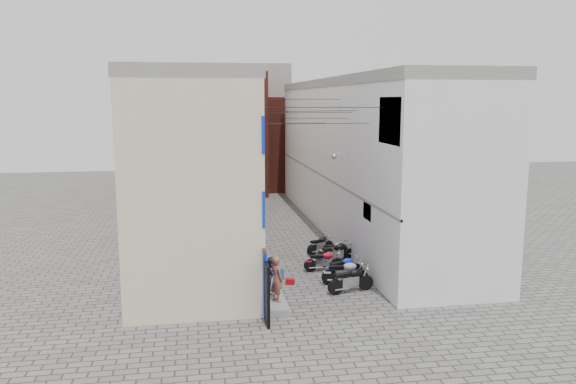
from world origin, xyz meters
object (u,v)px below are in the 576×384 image
motorcycle_g (320,243)px  water_jug_near (280,274)px  motorcycle_c (344,267)px  motorcycle_d (324,260)px  red_crate (290,282)px  person_a (277,279)px  motorcycle_e (337,252)px  water_jug_far (274,272)px  motorcycle_b (345,271)px  motorcycle_f (336,249)px  motorcycle_a (351,278)px  person_b (272,275)px

motorcycle_g → water_jug_near: (-2.67, -3.84, -0.28)m
motorcycle_c → motorcycle_d: (-0.60, 1.25, -0.02)m
red_crate → person_a: bearing=-110.5°
motorcycle_e → water_jug_far: (-3.22, -1.37, -0.39)m
motorcycle_b → water_jug_far: motorcycle_b is taller
motorcycle_f → water_jug_near: size_ratio=3.64×
motorcycle_a → person_b: size_ratio=1.42×
person_a → person_b: size_ratio=1.20×
motorcycle_c → motorcycle_f: bearing=153.5°
water_jug_near → person_a: bearing=-101.2°
person_a → motorcycle_e: bearing=-61.0°
motorcycle_e → water_jug_far: 3.52m
motorcycle_b → motorcycle_d: size_ratio=1.08×
motorcycle_a → water_jug_near: 3.37m
motorcycle_b → water_jug_near: bearing=-106.1°
motorcycle_c → motorcycle_a: bearing=-24.3°
motorcycle_d → water_jug_far: (-2.37, -0.42, -0.31)m
motorcycle_a → person_a: size_ratio=1.18×
red_crate → motorcycle_e: bearing=43.0°
water_jug_far → motorcycle_f: bearing=33.6°
motorcycle_e → motorcycle_g: bearing=169.7°
person_b → person_a: bearing=-165.8°
motorcycle_d → person_a: (-2.80, -4.15, 0.59)m
motorcycle_c → water_jug_far: (-2.97, 0.83, -0.33)m
motorcycle_c → water_jug_far: bearing=-124.0°
person_a → red_crate: size_ratio=4.75×
motorcycle_d → red_crate: (-1.84, -1.57, -0.42)m
motorcycle_g → water_jug_far: 4.47m
motorcycle_a → motorcycle_f: (0.62, 4.85, -0.09)m
motorcycle_c → water_jug_far: size_ratio=4.19×
motorcycle_a → person_a: 3.46m
motorcycle_e → motorcycle_c: bearing=-26.2°
motorcycle_f → motorcycle_g: motorcycle_g is taller
motorcycle_g → person_a: size_ratio=1.03×
motorcycle_b → motorcycle_f: motorcycle_b is taller
motorcycle_a → red_crate: 2.73m
person_b → motorcycle_b: bearing=-58.9°
person_a → water_jug_far: 3.86m
motorcycle_f → motorcycle_g: size_ratio=0.97×
motorcycle_g → motorcycle_b: bearing=-33.5°
person_b → motorcycle_c: bearing=-49.7°
motorcycle_d → motorcycle_g: (0.52, 2.98, -0.02)m
motorcycle_g → person_b: size_ratio=1.24×
red_crate → motorcycle_g: bearing=62.6°
water_jug_near → red_crate: size_ratio=1.30×
person_a → motorcycle_f: bearing=-58.0°
person_a → motorcycle_d: bearing=-59.4°
motorcycle_c → red_crate: bearing=-101.0°
motorcycle_b → motorcycle_e: size_ratio=0.94×
motorcycle_d → motorcycle_e: (0.85, 0.95, 0.08)m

